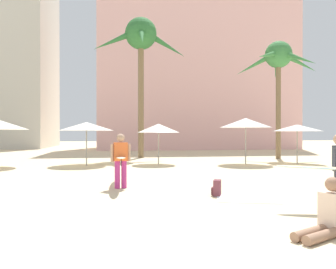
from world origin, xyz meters
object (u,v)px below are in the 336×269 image
Objects in this scene: cafe_umbrella_4 at (86,126)px; person_far_left at (326,216)px; palm_tree_far_left at (279,61)px; palm_tree_center at (141,41)px; cafe_umbrella_0 at (158,128)px; backpack at (217,188)px; beach_towel at (247,199)px; person_mid_right at (121,158)px; cafe_umbrella_5 at (297,128)px; cafe_umbrella_1 at (246,123)px.

person_far_left is at bearing -68.35° from cafe_umbrella_4.
palm_tree_far_left is 9.04m from palm_tree_center.
palm_tree_far_left is at bearing 17.47° from cafe_umbrella_0.
person_far_left reaches higher than backpack.
backpack reaches higher than beach_towel.
person_mid_right is at bearing -96.88° from palm_tree_center.
cafe_umbrella_4 is 11.13m from cafe_umbrella_5.
cafe_umbrella_5 is at bearing -34.51° from palm_tree_center.
cafe_umbrella_0 is (-8.05, -2.53, -4.34)m from palm_tree_far_left.
palm_tree_far_left reaches higher than cafe_umbrella_5.
beach_towel is 0.51× the size of person_mid_right.
palm_tree_center is at bearing -109.49° from person_far_left.
palm_tree_far_left is at bearing -53.88° from person_mid_right.
cafe_umbrella_1 is at bearing -9.91° from cafe_umbrella_0.
cafe_umbrella_1 is 8.25m from cafe_umbrella_4.
cafe_umbrella_4 is 6.53× the size of backpack.
cafe_umbrella_1 reaches higher than cafe_umbrella_5.
cafe_umbrella_0 is 9.02m from backpack.
person_mid_right is (-3.12, 2.24, 0.89)m from beach_towel.
person_mid_right is (-2.03, -7.16, -1.01)m from cafe_umbrella_0.
person_far_left is (-3.30, -11.60, -1.86)m from cafe_umbrella_1.
backpack is at bearing -85.46° from palm_tree_center.
palm_tree_far_left is 17.45m from person_far_left.
cafe_umbrella_0 is at bearing 96.63° from beach_towel.
cafe_umbrella_0 is 9.65m from beach_towel.
palm_tree_center is 8.05m from cafe_umbrella_4.
palm_tree_center is 7.51m from cafe_umbrella_0.
cafe_umbrella_1 is 12.20m from person_far_left.
cafe_umbrella_0 is at bearing 170.09° from cafe_umbrella_1.
cafe_umbrella_1 is at bearing -92.81° from backpack.
palm_tree_far_left is 4.98× the size of beach_towel.
cafe_umbrella_1 is at bearing -136.86° from palm_tree_far_left.
cafe_umbrella_4 is (-11.76, -2.55, -4.26)m from palm_tree_far_left.
cafe_umbrella_1 is (4.51, -0.79, 0.28)m from cafe_umbrella_0.
backpack is at bearing -123.67° from palm_tree_far_left.
person_mid_right reaches higher than backpack.
cafe_umbrella_5 is 1.73× the size of beach_towel.
cafe_umbrella_0 is 7.51m from person_mid_right.
palm_tree_center is 3.39× the size of cafe_umbrella_4.
cafe_umbrella_5 is at bearing -6.39° from cafe_umbrella_0.
person_mid_right is (-3.24, 5.22, 0.58)m from person_far_left.
cafe_umbrella_4 is at bearing 5.43° from person_mid_right.
person_far_left is at bearing -155.98° from person_mid_right.
cafe_umbrella_0 reaches higher than person_mid_right.
cafe_umbrella_1 is 1.04× the size of cafe_umbrella_5.
person_far_left reaches higher than beach_towel.
person_mid_right is (-1.43, -11.83, -6.86)m from palm_tree_center.
cafe_umbrella_0 is (0.60, -4.67, -5.85)m from palm_tree_center.
beach_towel is (-6.30, -8.57, -1.91)m from cafe_umbrella_5.
palm_tree_far_left is 12.76m from cafe_umbrella_4.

